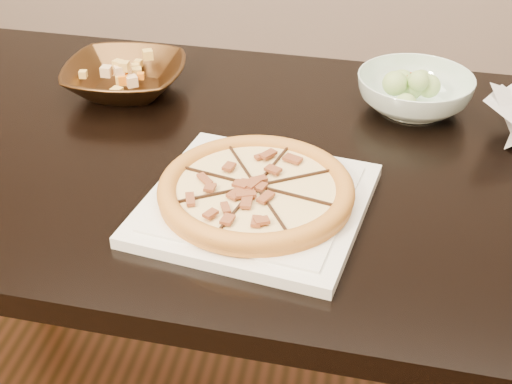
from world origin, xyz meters
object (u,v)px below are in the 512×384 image
plate (256,203)px  pizza (256,190)px  bronze_bowl (125,78)px  dining_table (208,202)px  salad_bowl (414,93)px

plate → pizza: bearing=132.7°
plate → bronze_bowl: 0.46m
dining_table → plate: 0.24m
salad_bowl → dining_table: bearing=-149.7°
pizza → plate: bearing=-47.3°
dining_table → plate: plate is taller
dining_table → salad_bowl: (0.34, 0.20, 0.15)m
dining_table → bronze_bowl: bronze_bowl is taller
pizza → bronze_bowl: bronze_bowl is taller
bronze_bowl → plate: bearing=-47.3°
bronze_bowl → pizza: bearing=-47.3°
bronze_bowl → salad_bowl: bearing=2.4°
pizza → bronze_bowl: bearing=132.7°
plate → pizza: pizza is taller
dining_table → salad_bowl: salad_bowl is taller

